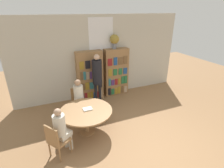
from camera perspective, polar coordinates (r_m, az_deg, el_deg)
ground_plane at (r=4.65m, az=11.78°, el=-20.04°), size 16.00×16.00×0.00m
wall_back at (r=6.57m, az=-3.53°, el=8.76°), size 6.40×0.07×3.00m
bookshelf_left at (r=6.42m, az=-7.23°, el=2.64°), size 0.93×0.34×1.82m
bookshelf_right at (r=6.76m, az=1.35°, el=3.89°), size 0.93×0.34×1.82m
flower_vase at (r=6.43m, az=0.81°, el=14.20°), size 0.33×0.33×0.51m
reading_table at (r=4.74m, az=-8.46°, el=-9.45°), size 1.39×1.39×0.70m
chair_near_camera at (r=4.25m, az=-17.72°, el=-16.96°), size 0.56×0.56×0.87m
chair_left_side at (r=5.68m, az=-10.95°, el=-5.16°), size 0.41×0.41×0.87m
seated_reader_left at (r=5.43m, az=-10.75°, el=-3.91°), size 0.29×0.39×1.24m
seated_reader_right at (r=4.21m, az=-16.20°, el=-13.66°), size 0.42×0.41×1.21m
librarian_standing at (r=5.93m, az=-4.85°, el=3.19°), size 0.32×0.59×1.81m
open_book_on_table at (r=4.71m, az=-8.00°, el=-8.07°), size 0.24×0.18×0.03m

